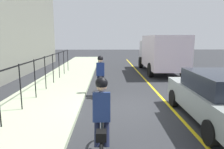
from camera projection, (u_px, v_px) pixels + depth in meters
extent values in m
plane|color=#2B2C30|center=(129.00, 108.00, 7.89)|extent=(80.00, 80.00, 0.00)
cube|color=yellow|center=(171.00, 108.00, 7.93)|extent=(36.00, 0.12, 0.01)
cube|color=#A7B492|center=(38.00, 107.00, 7.80)|extent=(40.00, 3.20, 0.15)
cylinder|color=black|center=(20.00, 87.00, 7.18)|extent=(0.04, 0.04, 1.60)
cylinder|color=black|center=(35.00, 79.00, 8.62)|extent=(0.04, 0.04, 1.60)
cylinder|color=black|center=(45.00, 73.00, 10.07)|extent=(0.04, 0.04, 1.60)
cylinder|color=black|center=(53.00, 68.00, 11.51)|extent=(0.04, 0.04, 1.60)
cylinder|color=black|center=(59.00, 65.00, 12.96)|extent=(0.04, 0.04, 1.60)
cylinder|color=black|center=(64.00, 62.00, 14.40)|extent=(0.04, 0.04, 1.60)
cylinder|color=black|center=(68.00, 60.00, 15.85)|extent=(0.04, 0.04, 1.60)
cube|color=black|center=(34.00, 61.00, 8.49)|extent=(14.67, 0.04, 0.04)
torus|color=black|center=(101.00, 85.00, 10.24)|extent=(0.66, 0.06, 0.66)
torus|color=black|center=(100.00, 90.00, 9.20)|extent=(0.66, 0.06, 0.66)
cube|color=black|center=(101.00, 82.00, 9.67)|extent=(0.93, 0.05, 0.24)
cylinder|color=black|center=(100.00, 80.00, 9.50)|extent=(0.03, 0.03, 0.35)
cube|color=navy|center=(100.00, 69.00, 9.47)|extent=(0.34, 0.36, 0.63)
sphere|color=tan|center=(100.00, 60.00, 9.45)|extent=(0.22, 0.22, 0.22)
sphere|color=black|center=(100.00, 58.00, 9.43)|extent=(0.26, 0.26, 0.26)
cylinder|color=#191E38|center=(98.00, 81.00, 9.54)|extent=(0.34, 0.12, 0.65)
cylinder|color=#191E38|center=(103.00, 81.00, 9.54)|extent=(0.34, 0.12, 0.65)
cube|color=black|center=(100.00, 81.00, 9.18)|extent=(0.24, 0.20, 0.18)
torus|color=black|center=(103.00, 133.00, 5.10)|extent=(0.66, 0.06, 0.66)
cube|color=black|center=(102.00, 133.00, 4.54)|extent=(0.93, 0.05, 0.24)
cylinder|color=black|center=(102.00, 129.00, 4.36)|extent=(0.03, 0.03, 0.35)
cube|color=navy|center=(102.00, 107.00, 4.33)|extent=(0.34, 0.36, 0.63)
sphere|color=tan|center=(102.00, 86.00, 4.31)|extent=(0.22, 0.22, 0.22)
sphere|color=black|center=(102.00, 83.00, 4.29)|extent=(0.26, 0.26, 0.26)
cylinder|color=#191E38|center=(97.00, 131.00, 4.40)|extent=(0.34, 0.12, 0.65)
cylinder|color=#191E38|center=(107.00, 131.00, 4.40)|extent=(0.34, 0.12, 0.65)
cube|color=black|center=(101.00, 136.00, 4.04)|extent=(0.24, 0.20, 0.18)
cube|color=#929B98|center=(216.00, 101.00, 6.54)|extent=(4.42, 1.85, 0.70)
cube|color=#1E232D|center=(221.00, 82.00, 6.23)|extent=(2.48, 1.61, 0.56)
cylinder|color=black|center=(174.00, 98.00, 8.06)|extent=(0.64, 0.23, 0.64)
cylinder|color=black|center=(218.00, 98.00, 8.08)|extent=(0.64, 0.23, 0.64)
cylinder|color=black|center=(211.00, 133.00, 5.11)|extent=(0.64, 0.23, 0.64)
cube|color=silver|center=(164.00, 52.00, 14.96)|extent=(4.78, 2.44, 2.30)
cube|color=silver|center=(154.00, 52.00, 18.36)|extent=(1.84, 2.22, 1.90)
cylinder|color=black|center=(141.00, 62.00, 18.37)|extent=(0.96, 0.31, 0.96)
cylinder|color=black|center=(166.00, 62.00, 18.40)|extent=(0.96, 0.31, 0.96)
cylinder|color=black|center=(151.00, 70.00, 14.09)|extent=(0.96, 0.31, 0.96)
cylinder|color=black|center=(184.00, 70.00, 14.13)|extent=(0.96, 0.31, 0.96)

